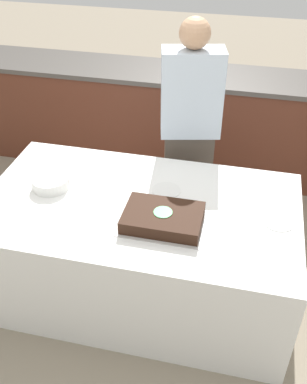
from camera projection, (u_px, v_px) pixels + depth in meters
ground_plane at (141, 286)px, 3.10m from camera, size 14.00×14.00×0.00m
back_counter at (184, 121)px, 4.09m from camera, size 4.40×0.58×0.92m
dining_table at (140, 248)px, 2.88m from camera, size 1.89×1.07×0.72m
cake at (163, 218)px, 2.50m from camera, size 0.48×0.34×0.08m
plate_stack at (51, 182)px, 2.78m from camera, size 0.23×0.23×0.07m
side_plate_near_cake at (166, 190)px, 2.77m from camera, size 0.18×0.18×0.00m
side_plate_right_edge at (278, 222)px, 2.53m from camera, size 0.18×0.18×0.00m
person_cutting_cake at (190, 131)px, 3.16m from camera, size 0.44×0.29×1.61m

